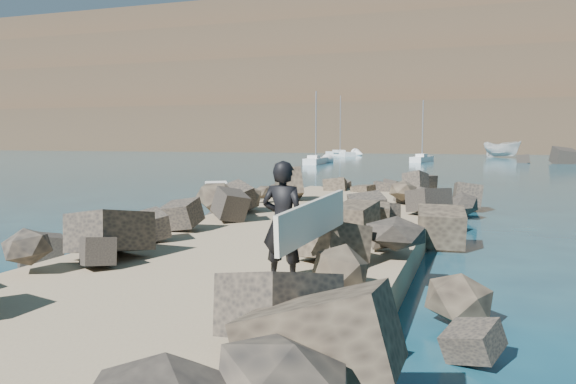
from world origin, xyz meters
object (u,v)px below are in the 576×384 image
boat_imported (502,149)px  surfboard_resting (223,199)px  surfer_with_board (287,222)px  sailboat_b (422,159)px

boat_imported → surfboard_resting: bearing=-147.7°
boat_imported → surfer_with_board: (-5.99, -79.95, 0.30)m
surfboard_resting → boat_imported: boat_imported is taller
surfboard_resting → sailboat_b: bearing=54.0°
surfer_with_board → sailboat_b: bearing=93.4°
boat_imported → sailboat_b: size_ratio=0.85×
surfboard_resting → surfer_with_board: size_ratio=1.13×
surfboard_resting → sailboat_b: size_ratio=0.34×
boat_imported → surfer_with_board: 80.18m
surfer_with_board → sailboat_b: (-3.56, 59.71, -1.16)m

